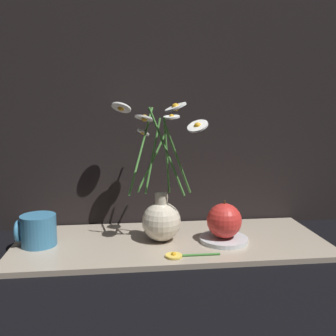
# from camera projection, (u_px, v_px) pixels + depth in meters

# --- Properties ---
(ground_plane) EXTENTS (6.00, 6.00, 0.00)m
(ground_plane) POSITION_uv_depth(u_px,v_px,m) (171.00, 245.00, 0.90)
(ground_plane) COLOR black
(shelf) EXTENTS (0.73, 0.29, 0.01)m
(shelf) POSITION_uv_depth(u_px,v_px,m) (171.00, 242.00, 0.89)
(shelf) COLOR tan
(shelf) RESTS_ON ground_plane
(backdrop_wall) EXTENTS (1.23, 0.02, 1.10)m
(backdrop_wall) POSITION_uv_depth(u_px,v_px,m) (164.00, 20.00, 0.97)
(backdrop_wall) COLOR black
(backdrop_wall) RESTS_ON ground_plane
(vase_with_flowers) EXTENTS (0.22, 0.20, 0.33)m
(vase_with_flowers) POSITION_uv_depth(u_px,v_px,m) (161.00, 211.00, 0.88)
(vase_with_flowers) COLOR beige
(vase_with_flowers) RESTS_ON shelf
(yellow_mug) EXTENTS (0.09, 0.08, 0.07)m
(yellow_mug) POSITION_uv_depth(u_px,v_px,m) (38.00, 230.00, 0.85)
(yellow_mug) COLOR teal
(yellow_mug) RESTS_ON shelf
(saucer_plate) EXTENTS (0.11, 0.11, 0.01)m
(saucer_plate) POSITION_uv_depth(u_px,v_px,m) (224.00, 239.00, 0.88)
(saucer_plate) COLOR silver
(saucer_plate) RESTS_ON shelf
(orange_fruit) EXTENTS (0.08, 0.08, 0.09)m
(orange_fruit) POSITION_uv_depth(u_px,v_px,m) (224.00, 221.00, 0.88)
(orange_fruit) COLOR red
(orange_fruit) RESTS_ON saucer_plate
(loose_daisy) EXTENTS (0.12, 0.04, 0.01)m
(loose_daisy) POSITION_uv_depth(u_px,v_px,m) (180.00, 255.00, 0.79)
(loose_daisy) COLOR #3D7A33
(loose_daisy) RESTS_ON shelf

